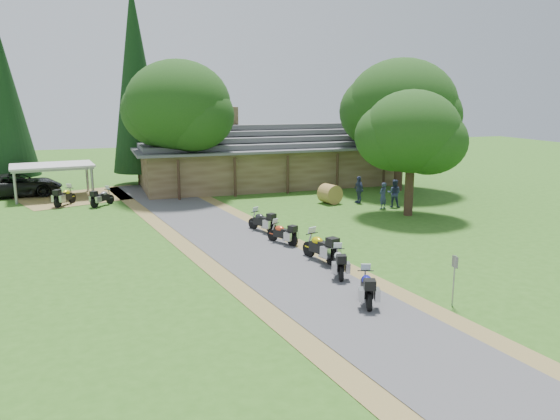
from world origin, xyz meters
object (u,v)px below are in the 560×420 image
object	(u,v)px
car_dark_suv	(17,179)
motorcycle_row_c	(320,246)
motorcycle_carport_b	(102,197)
hay_bale	(330,194)
motorcycle_row_e	(262,220)
motorcycle_row_a	(367,286)
motorcycle_row_d	(282,232)
motorcycle_carport_a	(65,196)
motorcycle_row_b	(339,261)
lodge	(269,154)
carport	(53,181)

from	to	relation	value
car_dark_suv	motorcycle_row_c	distance (m)	25.82
motorcycle_carport_b	hay_bale	xyz separation A→B (m)	(14.46, -4.17, 0.03)
motorcycle_carport_b	hay_bale	distance (m)	15.05
motorcycle_row_e	motorcycle_row_a	bearing A→B (deg)	156.64
motorcycle_row_e	motorcycle_row_d	bearing A→B (deg)	158.96
motorcycle_carport_a	hay_bale	size ratio (longest dim) A/B	1.50
motorcycle_row_c	motorcycle_row_e	size ratio (longest dim) A/B	1.14
motorcycle_row_b	motorcycle_row_e	bearing A→B (deg)	23.71
lodge	motorcycle_row_d	world-z (taller)	lodge
motorcycle_row_e	motorcycle_carport_a	bearing A→B (deg)	17.29
hay_bale	lodge	bearing A→B (deg)	98.66
lodge	carport	bearing A→B (deg)	-177.94
lodge	motorcycle_carport_b	distance (m)	14.07
motorcycle_row_d	motorcycle_carport_b	bearing A→B (deg)	5.27
motorcycle_row_a	motorcycle_row_c	world-z (taller)	motorcycle_row_c
motorcycle_row_d	hay_bale	distance (m)	10.61
motorcycle_carport_a	hay_bale	world-z (taller)	motorcycle_carport_a
carport	motorcycle_carport_b	size ratio (longest dim) A/B	3.02
motorcycle_row_a	carport	bearing A→B (deg)	45.81
carport	lodge	bearing A→B (deg)	-4.47
carport	motorcycle_row_a	size ratio (longest dim) A/B	2.97
motorcycle_carport_b	motorcycle_row_b	bearing A→B (deg)	-108.88
motorcycle_row_d	hay_bale	size ratio (longest dim) A/B	1.32
lodge	motorcycle_row_d	distance (m)	18.28
motorcycle_row_e	motorcycle_carport_a	xyz separation A→B (m)	(-10.21, 10.94, 0.04)
motorcycle_carport_b	hay_bale	size ratio (longest dim) A/B	1.39
car_dark_suv	motorcycle_row_c	world-z (taller)	car_dark_suv
lodge	motorcycle_row_a	xyz separation A→B (m)	(-4.75, -25.76, -1.82)
carport	hay_bale	distance (m)	19.53
motorcycle_row_c	motorcycle_row_d	distance (m)	3.31
motorcycle_row_b	motorcycle_carport_a	distance (m)	21.83
carport	motorcycle_row_e	distance (m)	18.04
motorcycle_carport_b	lodge	bearing A→B (deg)	-24.43
motorcycle_row_d	hay_bale	xyz separation A→B (m)	(6.36, 8.49, 0.06)
motorcycle_row_a	motorcycle_carport_a	size ratio (longest dim) A/B	0.94
motorcycle_row_a	motorcycle_row_c	distance (m)	5.04
lodge	motorcycle_row_e	xyz separation A→B (m)	(-5.21, -14.84, -1.83)
motorcycle_carport_a	hay_bale	bearing A→B (deg)	-73.99
carport	motorcycle_row_c	bearing A→B (deg)	-66.02
hay_bale	car_dark_suv	bearing A→B (deg)	154.15
motorcycle_carport_b	hay_bale	bearing A→B (deg)	-60.78
motorcycle_row_e	hay_bale	distance (m)	8.80
lodge	motorcycle_row_d	size ratio (longest dim) A/B	12.54
motorcycle_row_d	motorcycle_row_c	bearing A→B (deg)	163.41
lodge	motorcycle_row_c	world-z (taller)	lodge
motorcycle_row_c	motorcycle_row_d	bearing A→B (deg)	-5.03
motorcycle_row_d	motorcycle_row_b	bearing A→B (deg)	158.87
motorcycle_row_e	motorcycle_row_b	bearing A→B (deg)	159.97
motorcycle_row_c	motorcycle_row_e	world-z (taller)	motorcycle_row_c
motorcycle_row_b	motorcycle_row_d	distance (m)	5.30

